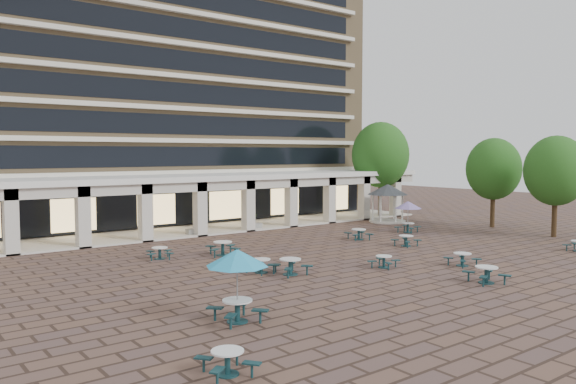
% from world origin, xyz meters
% --- Properties ---
extents(ground, '(120.00, 120.00, 0.00)m').
position_xyz_m(ground, '(0.00, 0.00, 0.00)').
color(ground, brown).
rests_on(ground, ground).
extents(apartment_building, '(40.00, 15.50, 25.20)m').
position_xyz_m(apartment_building, '(0.00, 25.47, 12.60)').
color(apartment_building, '#9B7F57').
rests_on(apartment_building, ground).
extents(retail_arcade, '(42.00, 6.60, 4.40)m').
position_xyz_m(retail_arcade, '(0.00, 14.80, 3.00)').
color(retail_arcade, white).
rests_on(retail_arcade, ground).
extents(picnic_table_0, '(1.70, 1.70, 0.69)m').
position_xyz_m(picnic_table_0, '(-14.00, -11.00, 0.41)').
color(picnic_table_0, '#15383F').
rests_on(picnic_table_0, ground).
extents(picnic_table_1, '(1.72, 1.72, 0.64)m').
position_xyz_m(picnic_table_1, '(0.12, -3.67, 0.38)').
color(picnic_table_1, '#15383F').
rests_on(picnic_table_1, ground).
extents(picnic_table_2, '(2.12, 2.12, 0.78)m').
position_xyz_m(picnic_table_2, '(1.31, -9.03, 0.47)').
color(picnic_table_2, '#15383F').
rests_on(picnic_table_2, ground).
extents(picnic_table_4, '(2.28, 2.28, 2.63)m').
position_xyz_m(picnic_table_4, '(-11.20, -7.08, 2.24)').
color(picnic_table_4, '#15383F').
rests_on(picnic_table_4, ground).
extents(picnic_table_5, '(1.81, 1.81, 0.71)m').
position_xyz_m(picnic_table_5, '(-5.77, -0.74, 0.43)').
color(picnic_table_5, '#15383F').
rests_on(picnic_table_5, ground).
extents(picnic_table_7, '(1.72, 1.72, 0.70)m').
position_xyz_m(picnic_table_7, '(3.84, -5.92, 0.42)').
color(picnic_table_7, '#15383F').
rests_on(picnic_table_7, ground).
extents(picnic_table_8, '(1.83, 1.83, 0.68)m').
position_xyz_m(picnic_table_8, '(-8.28, 5.87, 0.41)').
color(picnic_table_8, '#15383F').
rests_on(picnic_table_8, ground).
extents(picnic_table_9, '(1.83, 1.83, 0.81)m').
position_xyz_m(picnic_table_9, '(-4.88, -2.01, 0.49)').
color(picnic_table_9, '#15383F').
rests_on(picnic_table_9, ground).
extents(picnic_table_10, '(1.64, 1.64, 0.71)m').
position_xyz_m(picnic_table_10, '(6.40, 0.20, 0.42)').
color(picnic_table_10, '#15383F').
rests_on(picnic_table_10, ground).
extents(picnic_table_11, '(2.06, 2.06, 2.38)m').
position_xyz_m(picnic_table_11, '(11.40, 4.34, 2.03)').
color(picnic_table_11, '#15383F').
rests_on(picnic_table_11, ground).
extents(picnic_table_12, '(2.23, 2.23, 0.83)m').
position_xyz_m(picnic_table_12, '(-4.82, 4.64, 0.50)').
color(picnic_table_12, '#15383F').
rests_on(picnic_table_12, ground).
extents(picnic_table_13, '(1.99, 1.99, 0.75)m').
position_xyz_m(picnic_table_13, '(5.88, 4.05, 0.45)').
color(picnic_table_13, '#15383F').
rests_on(picnic_table_13, ground).
extents(gazebo, '(3.57, 3.57, 3.32)m').
position_xyz_m(gazebo, '(14.99, 9.72, 2.50)').
color(gazebo, beige).
rests_on(gazebo, ground).
extents(tree_east_a, '(4.39, 4.39, 7.32)m').
position_xyz_m(tree_east_a, '(19.29, 2.15, 4.78)').
color(tree_east_a, '#412C1A').
rests_on(tree_east_a, ground).
extents(tree_east_b, '(4.41, 4.41, 7.35)m').
position_xyz_m(tree_east_b, '(18.06, -3.62, 4.80)').
color(tree_east_b, '#412C1A').
rests_on(tree_east_b, ground).
extents(tree_east_c, '(5.42, 5.42, 9.03)m').
position_xyz_m(tree_east_c, '(17.58, 13.06, 5.90)').
color(tree_east_c, '#412C1A').
rests_on(tree_east_c, ground).
extents(planter_left, '(1.50, 0.89, 1.33)m').
position_xyz_m(planter_left, '(-2.17, 12.90, 0.56)').
color(planter_left, gray).
rests_on(planter_left, ground).
extents(planter_right, '(1.50, 0.65, 1.23)m').
position_xyz_m(planter_right, '(2.84, 12.90, 0.48)').
color(planter_right, gray).
rests_on(planter_right, ground).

